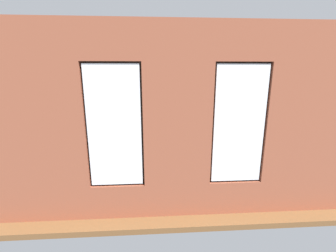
{
  "coord_description": "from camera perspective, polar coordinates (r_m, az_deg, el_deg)",
  "views": [
    {
      "loc": [
        0.38,
        6.01,
        2.41
      ],
      "look_at": [
        0.01,
        0.4,
        1.02
      ],
      "focal_mm": 24.0,
      "sensor_mm": 36.0,
      "label": 1
    }
  ],
  "objects": [
    {
      "name": "papasan_chair",
      "position": [
        8.21,
        -6.32,
        -0.13
      ],
      "size": [
        1.05,
        1.05,
        0.67
      ],
      "color": "olive",
      "rests_on": "ground_plane"
    },
    {
      "name": "coffee_table",
      "position": [
        6.48,
        -0.46,
        -4.19
      ],
      "size": [
        1.55,
        0.76,
        0.45
      ],
      "color": "#A87547",
      "rests_on": "ground_plane"
    },
    {
      "name": "brick_wall_with_windows",
      "position": [
        3.54,
        2.45,
        -0.21
      ],
      "size": [
        6.12,
        0.3,
        3.12
      ],
      "color": "#9E5138",
      "rests_on": "ground_plane"
    },
    {
      "name": "media_console",
      "position": [
        6.57,
        -24.51,
        -6.6
      ],
      "size": [
        1.23,
        0.42,
        0.5
      ],
      "primitive_type": "cube",
      "color": "black",
      "rests_on": "ground_plane"
    },
    {
      "name": "tv_flatscreen",
      "position": [
        6.4,
        -25.03,
        -1.68
      ],
      "size": [
        0.96,
        0.2,
        0.66
      ],
      "color": "black",
      "rests_on": "media_console"
    },
    {
      "name": "potted_plant_foreground_right",
      "position": [
        8.37,
        -17.71,
        1.36
      ],
      "size": [
        0.97,
        0.88,
        1.27
      ],
      "color": "#9E5638",
      "rests_on": "ground_plane"
    },
    {
      "name": "candle_jar",
      "position": [
        6.61,
        3.16,
        -2.92
      ],
      "size": [
        0.08,
        0.08,
        0.1
      ],
      "primitive_type": "cylinder",
      "color": "#B7333D",
      "rests_on": "coffee_table"
    },
    {
      "name": "white_wall_right",
      "position": [
        6.43,
        -28.0,
        4.7
      ],
      "size": [
        0.1,
        4.95,
        3.12
      ],
      "primitive_type": "cube",
      "color": "silver",
      "rests_on": "ground_plane"
    },
    {
      "name": "couch_left",
      "position": [
        7.09,
        19.2,
        -3.99
      ],
      "size": [
        0.99,
        2.02,
        0.8
      ],
      "rotation": [
        0.0,
        0.0,
        1.63
      ],
      "color": "black",
      "rests_on": "ground_plane"
    },
    {
      "name": "potted_plant_corner_near_left",
      "position": [
        8.67,
        15.77,
        1.54
      ],
      "size": [
        0.61,
        0.61,
        0.94
      ],
      "color": "beige",
      "rests_on": "ground_plane"
    },
    {
      "name": "potted_plant_corner_far_left",
      "position": [
        5.2,
        30.57,
        -7.45
      ],
      "size": [
        0.75,
        0.73,
        1.12
      ],
      "color": "#9E5638",
      "rests_on": "ground_plane"
    },
    {
      "name": "couch_by_window",
      "position": [
        4.57,
        -1.47,
        -13.21
      ],
      "size": [
        2.07,
        0.87,
        0.8
      ],
      "color": "black",
      "rests_on": "ground_plane"
    },
    {
      "name": "ground_plane",
      "position": [
        6.5,
        -0.17,
        -8.33
      ],
      "size": [
        6.72,
        5.95,
        0.1
      ],
      "primitive_type": "cube",
      "color": "brown"
    },
    {
      "name": "potted_plant_between_couches",
      "position": [
        4.76,
        16.81,
        -8.03
      ],
      "size": [
        1.13,
        1.03,
        1.47
      ],
      "color": "brown",
      "rests_on": "ground_plane"
    },
    {
      "name": "remote_silver",
      "position": [
        6.46,
        -0.46,
        -3.65
      ],
      "size": [
        0.1,
        0.18,
        0.02
      ],
      "primitive_type": "cube",
      "rotation": [
        0.0,
        0.0,
        5.99
      ],
      "color": "#B2B2B7",
      "rests_on": "coffee_table"
    },
    {
      "name": "cup_ceramic",
      "position": [
        6.35,
        0.64,
        -3.57
      ],
      "size": [
        0.09,
        0.09,
        0.11
      ],
      "primitive_type": "cylinder",
      "color": "#4C4C51",
      "rests_on": "coffee_table"
    },
    {
      "name": "potted_plant_mid_room_small",
      "position": [
        7.27,
        7.77,
        -2.52
      ],
      "size": [
        0.36,
        0.36,
        0.55
      ],
      "color": "beige",
      "rests_on": "ground_plane"
    },
    {
      "name": "potted_plant_by_left_couch",
      "position": [
        8.23,
        12.85,
        -0.74
      ],
      "size": [
        0.34,
        0.34,
        0.57
      ],
      "color": "#9E5638",
      "rests_on": "ground_plane"
    },
    {
      "name": "table_plant_small",
      "position": [
        6.31,
        -4.62,
        -3.11
      ],
      "size": [
        0.13,
        0.13,
        0.22
      ],
      "color": "beige",
      "rests_on": "coffee_table"
    },
    {
      "name": "potted_plant_near_tv",
      "position": [
        5.34,
        -23.31,
        -7.35
      ],
      "size": [
        0.72,
        0.66,
        1.32
      ],
      "color": "#9E5638",
      "rests_on": "ground_plane"
    }
  ]
}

